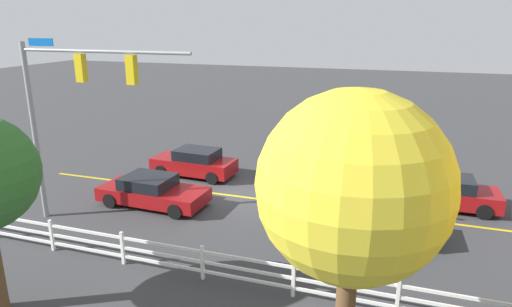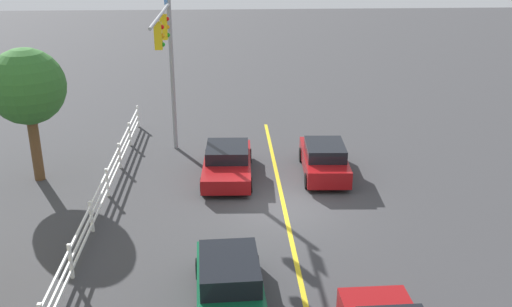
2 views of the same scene
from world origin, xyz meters
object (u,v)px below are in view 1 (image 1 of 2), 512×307
object	(u,v)px
car_0	(195,163)
car_2	(152,191)
car_3	(367,218)
tree_0	(353,188)
car_1	(444,193)

from	to	relation	value
car_0	car_2	xyz separation A→B (m)	(0.03, 4.10, -0.07)
car_3	tree_0	xyz separation A→B (m)	(-0.20, 8.00, 4.12)
car_2	car_1	bearing A→B (deg)	19.53
car_2	car_3	world-z (taller)	car_3
car_0	car_3	xyz separation A→B (m)	(-9.12, 4.10, -0.02)
car_0	car_1	distance (m)	12.00
car_3	tree_0	world-z (taller)	tree_0
car_2	car_3	distance (m)	9.15
car_0	car_2	size ratio (longest dim) A/B	0.92
car_0	car_2	bearing A→B (deg)	92.39
car_0	car_2	distance (m)	4.10
car_2	tree_0	distance (m)	12.99
tree_0	car_2	bearing A→B (deg)	-40.56
car_3	tree_0	distance (m)	9.00
car_1	tree_0	xyz separation A→B (m)	(2.68, 11.80, 4.14)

